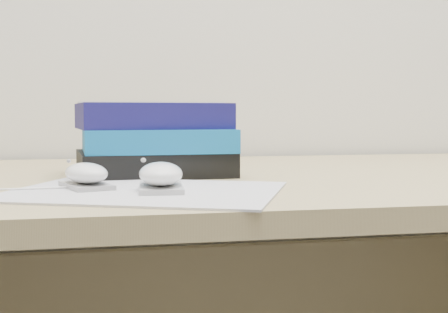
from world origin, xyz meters
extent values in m
cube|color=#A28B5A|center=(0.00, 1.58, 0.71)|extent=(1.60, 0.80, 0.03)
cube|color=#9E9DA5|center=(-0.23, 1.36, 0.73)|extent=(0.41, 0.37, 0.00)
cube|color=#A09FA2|center=(-0.30, 1.40, 0.74)|extent=(0.08, 0.10, 0.01)
ellipsoid|color=white|center=(-0.30, 1.40, 0.75)|extent=(0.08, 0.10, 0.03)
ellipsoid|color=gray|center=(-0.32, 1.40, 0.77)|extent=(0.01, 0.01, 0.01)
cube|color=#AEAEB1|center=(-0.21, 1.35, 0.74)|extent=(0.06, 0.10, 0.01)
ellipsoid|color=white|center=(-0.21, 1.35, 0.75)|extent=(0.06, 0.10, 0.03)
ellipsoid|color=#9A9B9D|center=(-0.23, 1.35, 0.77)|extent=(0.01, 0.01, 0.01)
cube|color=black|center=(-0.19, 1.59, 0.75)|extent=(0.25, 0.21, 0.04)
cube|color=#106AAD|center=(-0.19, 1.58, 0.79)|extent=(0.24, 0.20, 0.04)
cube|color=#161255|center=(-0.20, 1.59, 0.83)|extent=(0.25, 0.21, 0.04)
cube|color=white|center=(-0.20, 1.57, 0.85)|extent=(0.24, 0.07, 0.00)
cube|color=black|center=(-0.18, 1.73, 0.77)|extent=(0.12, 0.09, 0.07)
cylinder|color=black|center=(-0.18, 1.73, 0.80)|extent=(0.12, 0.09, 0.08)
camera|label=1|loc=(-0.29, 0.56, 0.83)|focal=50.00mm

